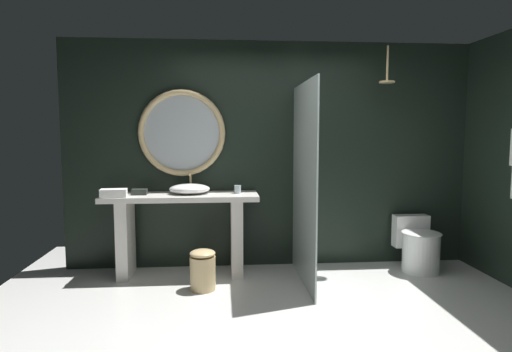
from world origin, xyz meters
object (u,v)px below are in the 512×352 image
object	(u,v)px
vessel_sink	(190,189)
tissue_box	(139,192)
folded_hand_towel	(114,193)
waste_bin	(203,269)
tumbler_cup	(238,189)
round_wall_mirror	(182,133)
rain_shower_head	(387,77)
toilet	(418,247)

from	to	relation	value
vessel_sink	tissue_box	size ratio (longest dim) A/B	2.74
vessel_sink	folded_hand_towel	xyz separation A→B (m)	(-0.77, -0.18, -0.01)
tissue_box	waste_bin	world-z (taller)	tissue_box
tumbler_cup	round_wall_mirror	world-z (taller)	round_wall_mirror
round_wall_mirror	rain_shower_head	distance (m)	2.35
waste_bin	folded_hand_towel	distance (m)	1.22
waste_bin	toilet	bearing A→B (deg)	10.00
round_wall_mirror	vessel_sink	bearing A→B (deg)	-66.95
tumbler_cup	round_wall_mirror	size ratio (longest dim) A/B	0.09
tumbler_cup	folded_hand_towel	xyz separation A→B (m)	(-1.29, -0.18, -0.00)
toilet	waste_bin	bearing A→B (deg)	-170.00
round_wall_mirror	rain_shower_head	size ratio (longest dim) A/B	2.46
vessel_sink	round_wall_mirror	world-z (taller)	round_wall_mirror
vessel_sink	rain_shower_head	world-z (taller)	rain_shower_head
toilet	waste_bin	size ratio (longest dim) A/B	1.46
tumbler_cup	rain_shower_head	distance (m)	2.04
vessel_sink	waste_bin	world-z (taller)	vessel_sink
tumbler_cup	toilet	world-z (taller)	tumbler_cup
tumbler_cup	rain_shower_head	bearing A→B (deg)	-2.03
toilet	tissue_box	bearing A→B (deg)	178.74
tumbler_cup	folded_hand_towel	bearing A→B (deg)	-172.03
tissue_box	toilet	distance (m)	3.17
tissue_box	toilet	xyz separation A→B (m)	(3.11, -0.07, -0.65)
vessel_sink	rain_shower_head	size ratio (longest dim) A/B	1.11
tumbler_cup	tissue_box	size ratio (longest dim) A/B	0.55
vessel_sink	waste_bin	size ratio (longest dim) A/B	1.08
vessel_sink	toilet	world-z (taller)	vessel_sink
rain_shower_head	folded_hand_towel	world-z (taller)	rain_shower_head
round_wall_mirror	folded_hand_towel	size ratio (longest dim) A/B	3.69
rain_shower_head	waste_bin	world-z (taller)	rain_shower_head
rain_shower_head	vessel_sink	bearing A→B (deg)	178.37
folded_hand_towel	waste_bin	bearing A→B (deg)	-19.89
toilet	round_wall_mirror	bearing A→B (deg)	173.35
tumbler_cup	toilet	distance (m)	2.15
vessel_sink	rain_shower_head	xyz separation A→B (m)	(2.16, -0.06, 1.22)
round_wall_mirror	toilet	xyz separation A→B (m)	(2.66, -0.31, -1.28)
tumbler_cup	tissue_box	bearing A→B (deg)	-178.86
tissue_box	rain_shower_head	distance (m)	2.97
waste_bin	tissue_box	bearing A→B (deg)	144.39
rain_shower_head	toilet	distance (m)	1.94
vessel_sink	toilet	bearing A→B (deg)	-2.08
round_wall_mirror	tumbler_cup	bearing A→B (deg)	-19.68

